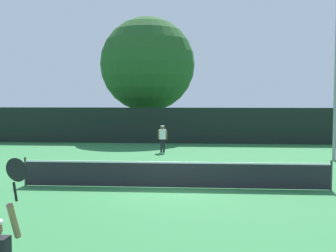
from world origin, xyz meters
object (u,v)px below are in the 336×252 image
large_tree (148,65)px  tennis_ball (239,188)px  parked_car_near (105,126)px  parked_car_mid (161,125)px  light_pole (336,66)px  player_receiving (163,136)px  parked_car_far (205,126)px

large_tree → tennis_ball: bearing=-73.9°
parked_car_near → parked_car_mid: same height
light_pole → large_tree: size_ratio=0.87×
player_receiving → parked_car_mid: 13.79m
parked_car_far → player_receiving: bearing=-98.7°
light_pole → parked_car_mid: (-10.58, 16.21, -4.15)m
player_receiving → parked_car_far: parked_car_far is taller
tennis_ball → parked_car_near: size_ratio=0.02×
light_pole → parked_car_far: light_pole is taller
player_receiving → parked_car_near: size_ratio=0.38×
tennis_ball → large_tree: large_tree is taller
parked_car_mid → large_tree: bearing=-104.6°
tennis_ball → parked_car_near: (-9.88, 21.70, 0.74)m
large_tree → parked_car_mid: bearing=77.9°
parked_car_far → parked_car_near: bearing=-169.6°
light_pole → parked_car_near: size_ratio=2.05×
parked_car_near → parked_car_far: 9.12m
tennis_ball → large_tree: size_ratio=0.01×
large_tree → parked_car_near: bearing=155.3°
player_receiving → tennis_ball: 10.48m
tennis_ball → light_pole: (5.67, 7.31, 4.89)m
player_receiving → light_pole: size_ratio=0.19×
tennis_ball → large_tree: bearing=106.1°
large_tree → parked_car_far: large_tree is taller
parked_car_mid → parked_car_far: same height
large_tree → parked_car_far: bearing=31.7°
light_pole → large_tree: bearing=132.4°
light_pole → parked_car_near: bearing=137.2°
tennis_ball → parked_car_far: (-0.83, 22.81, 0.74)m
large_tree → parked_car_near: size_ratio=2.37×
player_receiving → parked_car_far: 13.32m
player_receiving → light_pole: 10.38m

